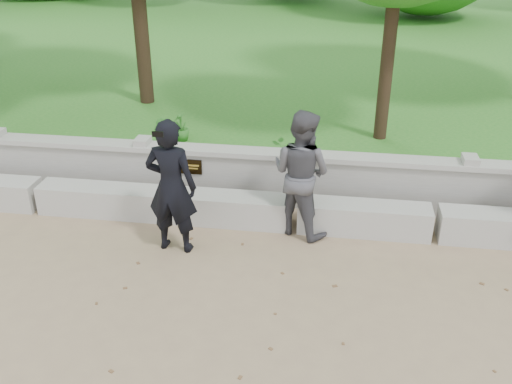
% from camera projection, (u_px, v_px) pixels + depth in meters
% --- Properties ---
extents(ground, '(80.00, 80.00, 0.00)m').
position_uv_depth(ground, '(120.00, 291.00, 7.06)').
color(ground, '#8F7957').
rests_on(ground, ground).
extents(lawn, '(40.00, 22.00, 0.25)m').
position_uv_depth(lawn, '(267.00, 43.00, 19.40)').
color(lawn, '#246A1F').
rests_on(lawn, ground).
extents(concrete_bench, '(11.90, 0.45, 0.45)m').
position_uv_depth(concrete_bench, '(163.00, 204.00, 8.64)').
color(concrete_bench, '#ACA9A2').
rests_on(concrete_bench, ground).
extents(parapet_wall, '(12.50, 0.35, 0.90)m').
position_uv_depth(parapet_wall, '(175.00, 171.00, 9.16)').
color(parapet_wall, '#A19F98').
rests_on(parapet_wall, ground).
extents(man_main, '(0.72, 0.65, 1.89)m').
position_uv_depth(man_main, '(171.00, 187.00, 7.54)').
color(man_main, black).
rests_on(man_main, ground).
extents(visitor_left, '(1.12, 1.04, 1.85)m').
position_uv_depth(visitor_left, '(301.00, 173.00, 7.97)').
color(visitor_left, '#45444A').
rests_on(visitor_left, ground).
extents(shrub_b, '(0.45, 0.46, 0.66)m').
position_uv_depth(shrub_b, '(161.00, 137.00, 10.21)').
color(shrub_b, '#337628').
rests_on(shrub_b, lawn).
extents(shrub_c, '(0.66, 0.66, 0.56)m').
position_uv_depth(shrub_c, '(288.00, 157.00, 9.52)').
color(shrub_c, '#337628').
rests_on(shrub_c, lawn).
extents(shrub_d, '(0.33, 0.36, 0.57)m').
position_uv_depth(shrub_d, '(181.00, 126.00, 10.84)').
color(shrub_d, '#337628').
rests_on(shrub_d, lawn).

